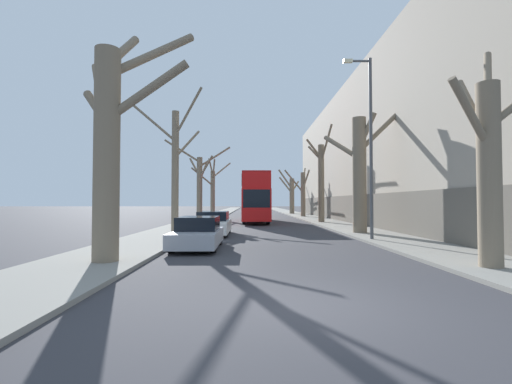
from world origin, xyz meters
TOP-DOWN VIEW (x-y plane):
  - ground_plane at (0.00, 0.00)m, footprint 300.00×300.00m
  - sidewalk_left at (-6.01, 50.00)m, footprint 3.33×120.00m
  - sidewalk_right at (6.01, 50.00)m, footprint 3.33×120.00m
  - building_facade_right at (12.66, 26.88)m, footprint 10.08×46.86m
  - street_tree_left_0 at (-5.40, 4.34)m, footprint 3.72×2.12m
  - street_tree_left_1 at (-5.44, 13.57)m, footprint 4.44×2.52m
  - street_tree_left_2 at (-5.58, 24.09)m, footprint 5.67×1.77m
  - street_tree_left_3 at (-5.49, 33.85)m, footprint 4.24×4.50m
  - street_tree_right_0 at (5.62, 3.17)m, footprint 3.71×2.33m
  - street_tree_right_1 at (5.46, 13.95)m, footprint 4.36×3.40m
  - street_tree_right_2 at (5.37, 24.68)m, footprint 2.18×2.87m
  - street_tree_right_3 at (5.58, 36.96)m, footprint 3.23×4.47m
  - street_tree_right_4 at (5.41, 47.63)m, footprint 3.58×2.26m
  - double_decker_bus at (-0.57, 26.79)m, footprint 2.43×11.85m
  - parked_car_0 at (-3.24, 7.92)m, footprint 1.81×4.09m
  - parked_car_1 at (-3.24, 13.69)m, footprint 1.90×4.48m
  - lamp_post at (4.75, 10.31)m, footprint 1.40×0.20m

SIDE VIEW (x-z plane):
  - ground_plane at x=0.00m, z-range 0.00..0.00m
  - sidewalk_left at x=-6.01m, z-range 0.00..0.12m
  - sidewalk_right at x=6.01m, z-range 0.00..0.12m
  - parked_car_0 at x=-3.24m, z-range -0.03..1.27m
  - parked_car_1 at x=-3.24m, z-range -0.03..1.34m
  - double_decker_bus at x=-0.57m, z-range 0.30..4.76m
  - street_tree_right_0 at x=5.62m, z-range -0.31..6.43m
  - street_tree_right_4 at x=5.41m, z-range -0.37..6.75m
  - street_tree_right_3 at x=5.58m, z-range -0.06..6.48m
  - street_tree_left_3 at x=-5.49m, z-range -0.08..6.80m
  - street_tree_left_2 at x=-5.58m, z-range -0.18..7.20m
  - street_tree_right_1 at x=5.46m, z-range 0.02..7.61m
  - street_tree_left_0 at x=-5.40m, z-range -0.14..7.78m
  - street_tree_right_2 at x=5.37m, z-range -0.40..8.31m
  - street_tree_left_1 at x=-5.44m, z-range -0.20..8.18m
  - lamp_post at x=4.75m, z-range 0.47..9.50m
  - building_facade_right at x=12.66m, z-range -0.01..12.95m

